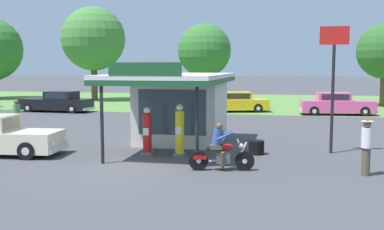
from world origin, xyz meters
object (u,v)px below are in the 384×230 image
bystander_chatting_near_pumps (205,108)px  parked_car_second_row_spare (233,103)px  spare_tire_stack (256,147)px  motorcycle_with_rider (220,151)px  gas_pump_nearside (147,133)px  bystander_strolling_foreground (366,146)px  bystander_leaning_by_kiosk (17,116)px  parked_car_back_row_right (336,105)px  parked_car_back_row_centre_right (57,102)px  gas_pump_offside (180,132)px  roadside_pole_sign (333,67)px

bystander_chatting_near_pumps → parked_car_second_row_spare: bearing=80.1°
spare_tire_stack → motorcycle_with_rider: bearing=-107.7°
gas_pump_nearside → bystander_strolling_foreground: size_ratio=1.06×
parked_car_second_row_spare → bystander_leaning_by_kiosk: 16.70m
bystander_leaning_by_kiosk → parked_car_back_row_right: bearing=38.8°
bystander_leaning_by_kiosk → bystander_strolling_foreground: bearing=-19.3°
parked_car_back_row_right → parked_car_back_row_centre_right: size_ratio=0.94×
gas_pump_nearside → parked_car_second_row_spare: size_ratio=0.32×
gas_pump_offside → spare_tire_stack: bearing=17.0°
bystander_leaning_by_kiosk → roadside_pole_sign: roadside_pole_sign is taller
gas_pump_offside → roadside_pole_sign: bearing=17.1°
parked_car_back_row_right → roadside_pole_sign: 15.33m
gas_pump_nearside → bystander_strolling_foreground: gas_pump_nearside is taller
gas_pump_offside → bystander_strolling_foreground: size_ratio=1.14×
motorcycle_with_rider → parked_car_back_row_centre_right: (-14.85, 17.01, 0.05)m
gas_pump_offside → bystander_chatting_near_pumps: gas_pump_offside is taller
gas_pump_offside → parked_car_back_row_right: bearing=66.1°
gas_pump_nearside → parked_car_back_row_right: gas_pump_nearside is taller
motorcycle_with_rider → parked_car_back_row_right: size_ratio=0.40×
gas_pump_nearside → spare_tire_stack: bearing=11.9°
parked_car_back_row_right → parked_car_second_row_spare: bearing=174.3°
gas_pump_nearside → parked_car_second_row_spare: 17.55m
gas_pump_offside → motorcycle_with_rider: bearing=-49.2°
spare_tire_stack → parked_car_back_row_right: bearing=73.9°
bystander_chatting_near_pumps → parked_car_back_row_centre_right: bearing=164.7°
motorcycle_with_rider → bystander_strolling_foreground: size_ratio=1.22×
parked_car_back_row_centre_right → bystander_leaning_by_kiosk: bystander_leaning_by_kiosk is taller
motorcycle_with_rider → bystander_strolling_foreground: (4.55, 0.23, 0.29)m
parked_car_back_row_right → bystander_leaning_by_kiosk: bystander_leaning_by_kiosk is taller
parked_car_back_row_centre_right → spare_tire_stack: parked_car_back_row_centre_right is taller
motorcycle_with_rider → roadside_pole_sign: size_ratio=0.43×
gas_pump_nearside → bystander_chatting_near_pumps: 11.58m
gas_pump_nearside → gas_pump_offside: bearing=0.0°
bystander_strolling_foreground → parked_car_back_row_centre_right: bearing=139.1°
parked_car_back_row_right → bystander_chatting_near_pumps: bearing=-148.5°
parked_car_back_row_centre_right → bystander_strolling_foreground: size_ratio=3.23×
parked_car_back_row_right → bystander_strolling_foreground: 18.74m
parked_car_second_row_spare → bystander_chatting_near_pumps: bystander_chatting_near_pumps is taller
motorcycle_with_rider → roadside_pole_sign: (3.84, 3.93, 2.70)m
gas_pump_offside → parked_car_second_row_spare: (-0.01, 17.50, -0.23)m
gas_pump_offside → roadside_pole_sign: (5.72, 1.76, 2.45)m
gas_pump_offside → roadside_pole_sign: roadside_pole_sign is taller
gas_pump_nearside → parked_car_back_row_centre_right: size_ratio=0.33×
gas_pump_nearside → parked_car_back_row_right: size_ratio=0.35×
parked_car_back_row_right → motorcycle_with_rider: bearing=-106.3°
bystander_strolling_foreground → gas_pump_offside: bearing=163.1°
bystander_strolling_foreground → bystander_leaning_by_kiosk: 16.43m
bystander_chatting_near_pumps → gas_pump_offside: bearing=-84.9°
bystander_chatting_near_pumps → motorcycle_with_rider: bearing=-78.0°
motorcycle_with_rider → spare_tire_stack: size_ratio=3.55×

